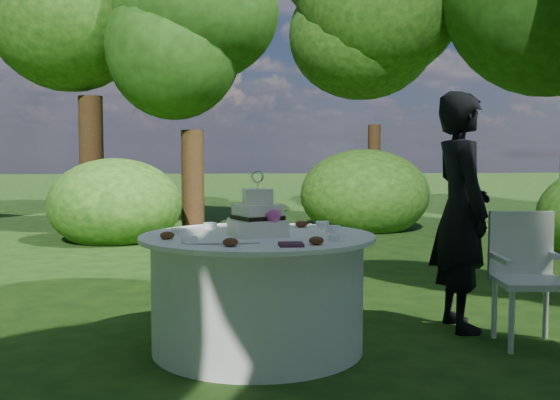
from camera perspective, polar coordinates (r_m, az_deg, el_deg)
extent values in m
plane|color=black|center=(4.51, -1.95, -12.80)|extent=(80.00, 80.00, 0.00)
cube|color=#4D2138|center=(3.82, 0.97, -3.89)|extent=(0.14, 0.14, 0.02)
ellipsoid|color=silver|center=(3.92, -5.18, -3.73)|extent=(0.48, 0.07, 0.01)
imported|color=black|center=(5.04, 15.49, -0.95)|extent=(0.43, 0.65, 1.76)
cylinder|color=white|center=(4.41, -1.96, -8.20)|extent=(1.40, 1.40, 0.74)
cylinder|color=white|center=(4.35, -1.97, -3.23)|extent=(1.56, 1.56, 0.03)
cube|color=white|center=(4.31, -1.96, -2.43)|extent=(0.40, 0.40, 0.11)
cube|color=silver|center=(4.30, -1.97, -1.11)|extent=(0.34, 0.34, 0.11)
cube|color=white|center=(4.29, -1.97, 0.22)|extent=(0.20, 0.20, 0.11)
cube|color=black|center=(4.30, -1.97, -1.57)|extent=(0.36, 0.36, 0.04)
sphere|color=#DB40A8|center=(4.19, -0.57, -1.45)|extent=(0.09, 0.09, 0.09)
cylinder|color=silver|center=(4.29, -1.97, 1.22)|extent=(0.01, 0.01, 0.05)
torus|color=silver|center=(4.29, -1.97, 2.03)|extent=(0.08, 0.03, 0.08)
cube|color=silver|center=(4.77, 20.95, -6.68)|extent=(0.49, 0.49, 0.04)
cube|color=silver|center=(4.92, 20.22, -3.51)|extent=(0.45, 0.09, 0.45)
cylinder|color=silver|center=(4.59, 19.51, -9.99)|extent=(0.04, 0.04, 0.42)
cylinder|color=white|center=(4.93, 18.16, -9.01)|extent=(0.04, 0.04, 0.42)
cylinder|color=silver|center=(5.05, 22.14, -8.80)|extent=(0.04, 0.04, 0.42)
cube|color=silver|center=(4.68, 18.54, -4.85)|extent=(0.08, 0.41, 0.04)
cylinder|color=white|center=(4.75, -6.10, -2.22)|extent=(0.10, 0.10, 0.04)
cylinder|color=white|center=(4.83, 3.72, -2.10)|extent=(0.10, 0.10, 0.04)
cylinder|color=white|center=(4.06, 4.94, -3.27)|extent=(0.10, 0.10, 0.04)
cylinder|color=white|center=(4.39, -8.81, -2.75)|extent=(0.10, 0.10, 0.04)
cylinder|color=white|center=(3.96, -7.91, -3.48)|extent=(0.10, 0.10, 0.04)
cylinder|color=white|center=(4.54, 4.70, -2.49)|extent=(0.10, 0.10, 0.04)
ellipsoid|color=#562D16|center=(4.78, 1.86, -2.10)|extent=(0.09, 0.09, 0.05)
ellipsoid|color=#562D16|center=(3.87, 3.18, -3.54)|extent=(0.09, 0.09, 0.05)
ellipsoid|color=#562D16|center=(4.17, -9.79, -3.06)|extent=(0.09, 0.09, 0.05)
ellipsoid|color=#562D16|center=(3.80, -4.34, -3.68)|extent=(0.09, 0.09, 0.05)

